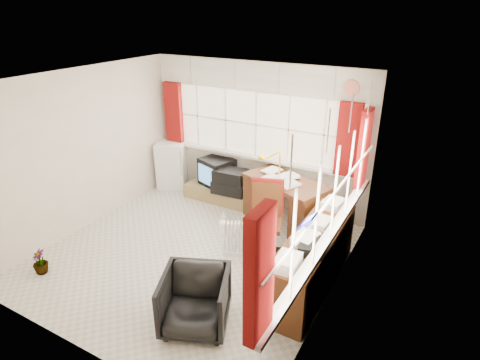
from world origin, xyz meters
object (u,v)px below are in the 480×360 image
object	(u,v)px
desk_lamp	(280,159)
office_chair	(195,301)
desk	(285,200)
tv_bench	(222,194)
task_chair	(266,217)
crt_tv	(217,172)
mini_fridge	(172,164)
credenza	(313,258)
radiator	(236,242)

from	to	relation	value
desk_lamp	office_chair	size ratio (longest dim) A/B	0.61
desk	tv_bench	bearing A→B (deg)	168.92
task_chair	crt_tv	world-z (taller)	task_chair
desk_lamp	desk	bearing A→B (deg)	-25.20
mini_fridge	credenza	bearing A→B (deg)	-24.77
desk_lamp	mini_fridge	size ratio (longest dim) A/B	0.50
desk_lamp	radiator	xyz separation A→B (m)	(-0.11, -1.22, -0.88)
radiator	crt_tv	xyz separation A→B (m)	(-1.25, 1.51, 0.29)
radiator	mini_fridge	distance (m)	2.74
desk	desk_lamp	size ratio (longest dim) A/B	3.34
desk	office_chair	bearing A→B (deg)	-89.02
credenza	crt_tv	size ratio (longest dim) A/B	2.90
desk	credenza	size ratio (longest dim) A/B	0.76
task_chair	mini_fridge	xyz separation A→B (m)	(-2.63, 1.25, -0.15)
task_chair	office_chair	size ratio (longest dim) A/B	1.53
desk	task_chair	size ratio (longest dim) A/B	1.34
credenza	desk_lamp	bearing A→B (deg)	129.03
task_chair	desk	bearing A→B (deg)	96.00
crt_tv	mini_fridge	world-z (taller)	mini_fridge
office_chair	tv_bench	world-z (taller)	office_chair
radiator	crt_tv	bearing A→B (deg)	129.80
desk	office_chair	size ratio (longest dim) A/B	2.04
tv_bench	desk	bearing A→B (deg)	-11.08
task_chair	office_chair	bearing A→B (deg)	-91.75
task_chair	tv_bench	size ratio (longest dim) A/B	0.81
desk	mini_fridge	size ratio (longest dim) A/B	1.66
task_chair	crt_tv	xyz separation A→B (m)	(-1.61, 1.26, -0.10)
desk	crt_tv	world-z (taller)	desk
radiator	crt_tv	size ratio (longest dim) A/B	0.77
desk	radiator	size ratio (longest dim) A/B	2.85
desk_lamp	radiator	distance (m)	1.51
crt_tv	mini_fridge	bearing A→B (deg)	-179.50
desk	tv_bench	xyz separation A→B (m)	(-1.35, 0.26, -0.31)
office_chair	task_chair	bearing A→B (deg)	65.14
credenza	desk	bearing A→B (deg)	126.52
desk_lamp	tv_bench	xyz separation A→B (m)	(-1.21, 0.20, -0.97)
desk_lamp	mini_fridge	distance (m)	2.50
credenza	tv_bench	xyz separation A→B (m)	(-2.28, 1.52, -0.27)
desk	task_chair	xyz separation A→B (m)	(0.10, -0.90, 0.16)
credenza	tv_bench	world-z (taller)	credenza
tv_bench	mini_fridge	distance (m)	1.24
crt_tv	office_chair	bearing A→B (deg)	-62.07
desk_lamp	task_chair	bearing A→B (deg)	-76.25
radiator	tv_bench	world-z (taller)	radiator
desk_lamp	mini_fridge	world-z (taller)	desk_lamp
desk	radiator	distance (m)	1.20
desk	office_chair	xyz separation A→B (m)	(0.04, -2.58, -0.10)
credenza	task_chair	bearing A→B (deg)	157.19
desk	tv_bench	distance (m)	1.41
radiator	mini_fridge	bearing A→B (deg)	146.72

